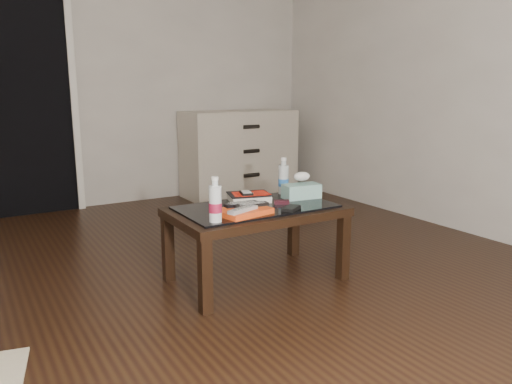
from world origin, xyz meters
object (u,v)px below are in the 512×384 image
dresser (239,153)px  water_bottle_left (215,199)px  coffee_table (256,216)px  tissue_box (301,191)px  textbook (249,197)px  water_bottle_right (284,176)px

dresser → water_bottle_left: 2.81m
coffee_table → tissue_box: size_ratio=4.35×
dresser → textbook: 2.33m
water_bottle_left → water_bottle_right: bearing=29.5°
textbook → water_bottle_right: (0.30, 0.07, 0.10)m
dresser → tissue_box: 2.30m
dresser → textbook: bearing=-118.3°
textbook → tissue_box: size_ratio=1.09×
dresser → water_bottle_right: bearing=-112.0°
coffee_table → water_bottle_right: size_ratio=4.20×
textbook → water_bottle_left: (-0.39, -0.32, 0.10)m
water_bottle_left → tissue_box: water_bottle_left is taller
water_bottle_left → water_bottle_right: 0.80m
dresser → tissue_box: dresser is taller
water_bottle_right → water_bottle_left: bearing=-150.5°
coffee_table → dresser: size_ratio=0.83×
dresser → water_bottle_right: dresser is taller
coffee_table → water_bottle_left: bearing=-152.3°
water_bottle_right → tissue_box: (0.02, -0.17, -0.07)m
dresser → water_bottle_left: size_ratio=5.07×
dresser → water_bottle_left: dresser is taller
tissue_box → dresser: bearing=78.5°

